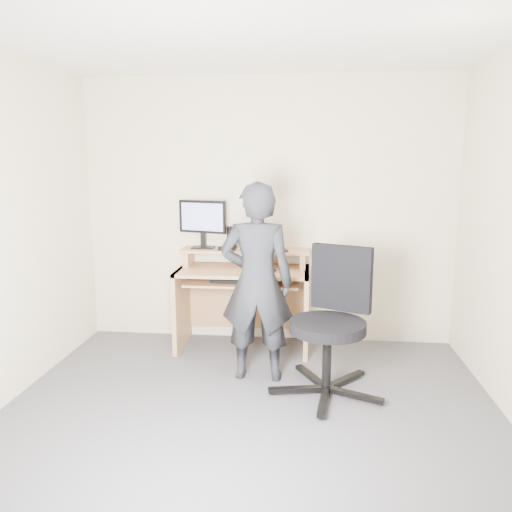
% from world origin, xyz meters
% --- Properties ---
extents(ground, '(3.50, 3.50, 0.00)m').
position_xyz_m(ground, '(0.00, 0.00, 0.00)').
color(ground, '#59585E').
rests_on(ground, ground).
extents(back_wall, '(3.50, 0.02, 2.50)m').
position_xyz_m(back_wall, '(0.00, 1.75, 1.25)').
color(back_wall, beige).
rests_on(back_wall, ground).
extents(ceiling, '(3.50, 3.50, 0.02)m').
position_xyz_m(ceiling, '(0.00, 0.00, 2.50)').
color(ceiling, white).
rests_on(ceiling, back_wall).
extents(desk, '(1.20, 0.60, 0.91)m').
position_xyz_m(desk, '(-0.20, 1.53, 0.55)').
color(desk, tan).
rests_on(desk, ground).
extents(monitor, '(0.47, 0.16, 0.45)m').
position_xyz_m(monitor, '(-0.60, 1.61, 1.18)').
color(monitor, black).
rests_on(monitor, desk).
extents(external_drive, '(0.11, 0.15, 0.20)m').
position_xyz_m(external_drive, '(-0.33, 1.65, 1.01)').
color(external_drive, black).
rests_on(external_drive, desk).
extents(travel_mug, '(0.08, 0.08, 0.17)m').
position_xyz_m(travel_mug, '(-0.12, 1.57, 1.00)').
color(travel_mug, '#BABABF').
rests_on(travel_mug, desk).
extents(smartphone, '(0.09, 0.14, 0.01)m').
position_xyz_m(smartphone, '(0.17, 1.54, 0.92)').
color(smartphone, black).
rests_on(smartphone, desk).
extents(charger, '(0.05, 0.05, 0.03)m').
position_xyz_m(charger, '(-0.42, 1.51, 0.93)').
color(charger, black).
rests_on(charger, desk).
extents(headphones, '(0.19, 0.19, 0.06)m').
position_xyz_m(headphones, '(-0.33, 1.66, 0.92)').
color(headphones, silver).
rests_on(headphones, desk).
extents(keyboard, '(0.47, 0.21, 0.03)m').
position_xyz_m(keyboard, '(-0.24, 1.36, 0.67)').
color(keyboard, black).
rests_on(keyboard, desk).
extents(mouse, '(0.11, 0.09, 0.04)m').
position_xyz_m(mouse, '(0.06, 1.35, 0.77)').
color(mouse, black).
rests_on(mouse, desk).
extents(office_chair, '(0.84, 0.83, 1.07)m').
position_xyz_m(office_chair, '(0.57, 0.64, 0.58)').
color(office_chair, black).
rests_on(office_chair, ground).
extents(person, '(0.58, 0.38, 1.57)m').
position_xyz_m(person, '(-0.01, 0.81, 0.79)').
color(person, black).
rests_on(person, ground).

